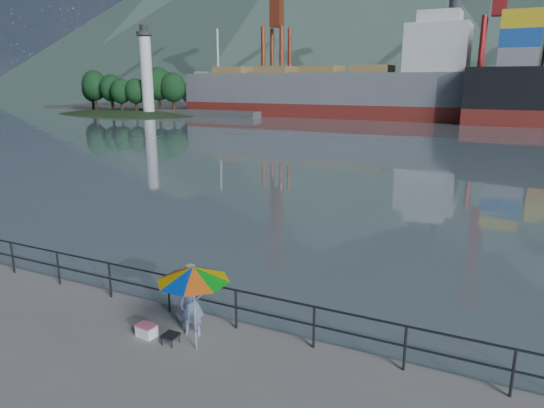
{
  "coord_description": "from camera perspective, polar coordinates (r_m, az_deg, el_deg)",
  "views": [
    {
      "loc": [
        8.43,
        -7.49,
        5.84
      ],
      "look_at": [
        1.87,
        6.0,
        2.0
      ],
      "focal_mm": 32.0,
      "sensor_mm": 36.0,
      "label": 1
    }
  ],
  "objects": [
    {
      "name": "folding_stool",
      "position": [
        11.69,
        -11.83,
        -15.25
      ],
      "size": [
        0.36,
        0.36,
        0.23
      ],
      "color": "black",
      "rests_on": "ground"
    },
    {
      "name": "fisherman",
      "position": [
        11.67,
        -9.42,
        -11.46
      ],
      "size": [
        0.68,
        0.58,
        1.6
      ],
      "primitive_type": "imported",
      "rotation": [
        0.0,
        0.0,
        0.4
      ],
      "color": "navy",
      "rests_on": "ground"
    },
    {
      "name": "beach_umbrella",
      "position": [
        10.66,
        -9.25,
        -8.13
      ],
      "size": [
        2.07,
        2.07,
        1.96
      ],
      "color": "white",
      "rests_on": "ground"
    },
    {
      "name": "fishing_rod",
      "position": [
        12.94,
        -7.51,
        -12.61
      ],
      "size": [
        0.25,
        1.83,
        1.3
      ],
      "primitive_type": "cylinder",
      "rotation": [
        0.96,
        0.0,
        0.13
      ],
      "color": "black",
      "rests_on": "ground"
    },
    {
      "name": "lighthouse_islet",
      "position": [
        94.23,
        -16.72,
        10.37
      ],
      "size": [
        48.0,
        26.4,
        19.2
      ],
      "color": "#263F1E",
      "rests_on": "ground"
    },
    {
      "name": "harbor_water",
      "position": [
        137.88,
        22.81,
        10.84
      ],
      "size": [
        500.0,
        280.0,
        0.0
      ],
      "primitive_type": "cube",
      "color": "slate",
      "rests_on": "ground"
    },
    {
      "name": "bulk_carrier",
      "position": [
        84.12,
        8.19,
        13.04
      ],
      "size": [
        52.81,
        9.14,
        14.5
      ],
      "color": "maroon",
      "rests_on": "ground"
    },
    {
      "name": "far_dock",
      "position": [
        100.68,
        27.16,
        9.48
      ],
      "size": [
        200.0,
        40.0,
        0.4
      ],
      "primitive_type": "cube",
      "color": "#514F4C",
      "rests_on": "ground"
    },
    {
      "name": "cooler_bag",
      "position": [
        12.11,
        -14.55,
        -14.27
      ],
      "size": [
        0.48,
        0.35,
        0.26
      ],
      "primitive_type": "cube",
      "rotation": [
        0.0,
        0.0,
        -0.11
      ],
      "color": "white",
      "rests_on": "ground"
    },
    {
      "name": "guardrail",
      "position": [
        13.56,
        -15.45,
        -9.29
      ],
      "size": [
        22.0,
        0.06,
        1.03
      ],
      "color": "#2D3033",
      "rests_on": "ground"
    }
  ]
}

